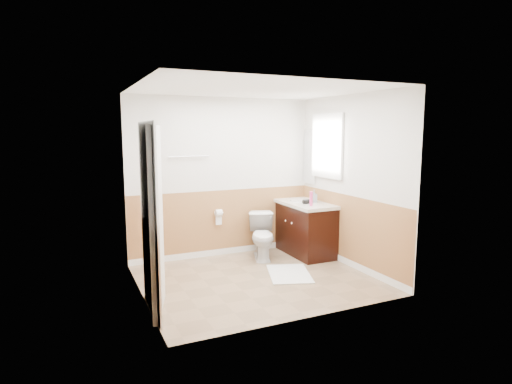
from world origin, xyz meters
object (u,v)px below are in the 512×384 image
vanity_cabinet (305,229)px  bath_mat (289,274)px  soap_dispenser (314,196)px  lotion_bottle (311,199)px  toilet (263,236)px

vanity_cabinet → bath_mat: bearing=-132.3°
bath_mat → soap_dispenser: bearing=41.0°
lotion_bottle → soap_dispenser: 0.35m
soap_dispenser → lotion_bottle: bearing=-129.4°
toilet → soap_dispenser: size_ratio=3.52×
lotion_bottle → vanity_cabinet: bearing=73.2°
lotion_bottle → toilet: bearing=147.5°
lotion_bottle → soap_dispenser: size_ratio=1.11×
toilet → vanity_cabinet: bearing=14.1°
vanity_cabinet → toilet: bearing=174.6°
toilet → lotion_bottle: 0.96m
toilet → soap_dispenser: bearing=10.7°
bath_mat → lotion_bottle: 1.23m
toilet → vanity_cabinet: size_ratio=0.63×
vanity_cabinet → soap_dispenser: bearing=-27.5°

